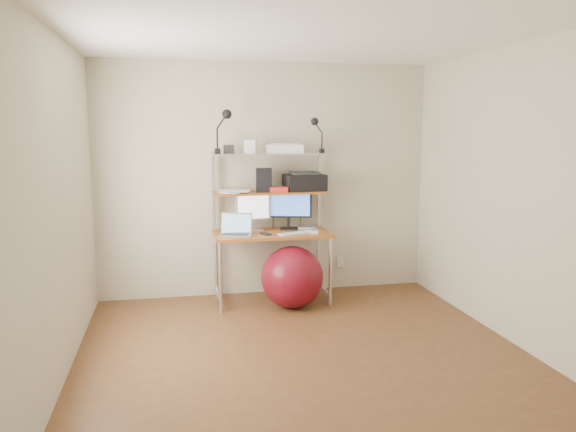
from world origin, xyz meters
The scene contains 20 objects.
room centered at (0.00, 0.00, 1.25)m, with size 3.60×3.60×3.60m.
computer_desk centered at (0.00, 1.50, 0.96)m, with size 1.20×0.60×1.57m.
wall_outlet centered at (0.85, 1.79, 0.30)m, with size 0.08×0.01×0.12m, color silver.
monitor_silver centered at (-0.17, 1.56, 0.97)m, with size 0.38×0.18×0.44m.
monitor_black centered at (0.21, 1.60, 0.99)m, with size 0.49×0.18×0.50m.
laptop centered at (-0.38, 1.35, 0.79)m, with size 0.37×0.33×0.28m.
keyboard centered at (0.23, 1.31, 0.75)m, with size 0.39×0.11×0.01m, color silver.
mouse centered at (0.41, 1.30, 0.75)m, with size 0.09×0.06×0.03m, color silver.
mac_mini centered at (0.40, 1.54, 0.76)m, with size 0.21×0.21×0.04m, color silver.
phone centered at (-0.08, 1.34, 0.75)m, with size 0.07×0.13×0.01m, color black.
printer centered at (0.38, 1.59, 1.24)m, with size 0.44×0.33×0.20m.
nas_cube centered at (-0.06, 1.57, 1.27)m, with size 0.17×0.17×0.24m, color black.
red_box centered at (0.09, 1.51, 1.18)m, with size 0.19×0.13×0.05m, color red.
scanner centered at (0.18, 1.59, 1.60)m, with size 0.44×0.34×0.10m.
box_white centered at (-0.20, 1.53, 1.62)m, with size 0.12×0.10×0.14m, color silver.
box_grey centered at (-0.42, 1.58, 1.60)m, with size 0.09×0.09×0.09m, color #2D2D2F.
clip_lamp_left centered at (-0.46, 1.51, 1.87)m, with size 0.18×0.10×0.44m.
clip_lamp_right centered at (0.48, 1.47, 1.82)m, with size 0.14×0.08×0.36m.
exercise_ball centered at (0.16, 1.20, 0.32)m, with size 0.63×0.63×0.63m, color maroon.
paper_stack centered at (-0.38, 1.57, 1.16)m, with size 0.37×0.42×0.02m.
Camera 1 is at (-1.00, -4.19, 1.81)m, focal length 35.00 mm.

